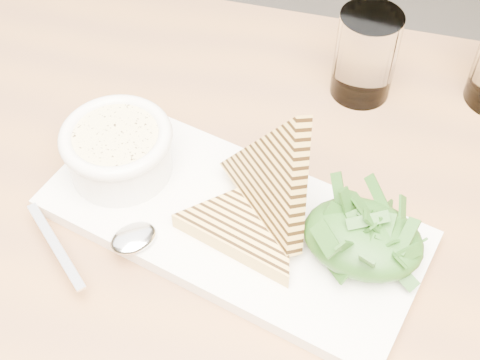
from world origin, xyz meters
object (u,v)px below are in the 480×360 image
at_px(table_top, 313,273).
at_px(glass_near, 365,55).
at_px(platter, 233,221).
at_px(soup_bowl, 119,155).

distance_m(table_top, glass_near, 0.26).
bearing_deg(platter, table_top, -6.34).
bearing_deg(table_top, glass_near, 95.40).
xyz_separation_m(platter, soup_bowl, (-0.13, 0.01, 0.03)).
bearing_deg(glass_near, table_top, -84.60).
xyz_separation_m(platter, glass_near, (0.07, 0.24, 0.05)).
distance_m(soup_bowl, glass_near, 0.30).
bearing_deg(soup_bowl, platter, -6.52).
distance_m(table_top, platter, 0.09).
xyz_separation_m(table_top, glass_near, (-0.02, 0.25, 0.07)).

